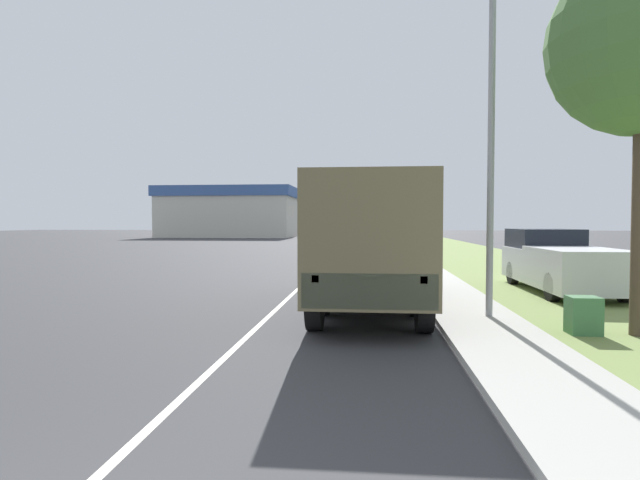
% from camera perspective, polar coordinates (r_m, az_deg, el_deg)
% --- Properties ---
extents(ground_plane, '(180.00, 180.00, 0.00)m').
position_cam_1_polar(ground_plane, '(41.83, 2.58, -0.85)').
color(ground_plane, '#38383A').
extents(lane_centre_stripe, '(0.12, 120.00, 0.00)m').
position_cam_1_polar(lane_centre_stripe, '(41.83, 2.58, -0.84)').
color(lane_centre_stripe, silver).
rests_on(lane_centre_stripe, ground).
extents(sidewalk_right, '(1.80, 120.00, 0.12)m').
position_cam_1_polar(sidewalk_right, '(41.83, 8.74, -0.79)').
color(sidewalk_right, '#ADAAA3').
rests_on(sidewalk_right, ground).
extents(grass_strip_right, '(7.00, 120.00, 0.02)m').
position_cam_1_polar(grass_strip_right, '(42.30, 14.70, -0.87)').
color(grass_strip_right, olive).
rests_on(grass_strip_right, ground).
extents(military_truck, '(2.38, 7.57, 3.01)m').
position_cam_1_polar(military_truck, '(11.87, 5.64, 0.06)').
color(military_truck, '#474C38').
rests_on(military_truck, ground).
extents(car_nearest_ahead, '(1.77, 4.26, 1.38)m').
position_cam_1_polar(car_nearest_ahead, '(24.37, 3.76, -1.43)').
color(car_nearest_ahead, silver).
rests_on(car_nearest_ahead, ground).
extents(car_second_ahead, '(1.82, 4.68, 1.52)m').
position_cam_1_polar(car_second_ahead, '(39.69, 5.31, -0.02)').
color(car_second_ahead, tan).
rests_on(car_second_ahead, ground).
extents(car_third_ahead, '(1.87, 4.12, 1.67)m').
position_cam_1_polar(car_third_ahead, '(55.74, 5.24, 0.63)').
color(car_third_ahead, '#336B3D').
rests_on(car_third_ahead, ground).
extents(car_fourth_ahead, '(1.71, 4.85, 1.53)m').
position_cam_1_polar(car_fourth_ahead, '(70.79, 5.21, 0.88)').
color(car_fourth_ahead, navy).
rests_on(car_fourth_ahead, ground).
extents(pickup_truck, '(2.05, 5.54, 1.86)m').
position_cam_1_polar(pickup_truck, '(16.72, 25.66, -2.24)').
color(pickup_truck, silver).
rests_on(pickup_truck, grass_strip_right).
extents(lamp_post, '(1.69, 0.24, 7.27)m').
position_cam_1_polar(lamp_post, '(11.24, 17.97, 13.90)').
color(lamp_post, gray).
rests_on(lamp_post, sidewalk_right).
extents(utility_box, '(0.55, 0.45, 0.70)m').
position_cam_1_polar(utility_box, '(10.58, 27.88, -7.62)').
color(utility_box, '#3D7042').
rests_on(utility_box, grass_strip_right).
extents(building_distant, '(19.15, 10.63, 7.10)m').
position_cam_1_polar(building_distant, '(72.89, -10.37, 3.18)').
color(building_distant, beige).
rests_on(building_distant, ground).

